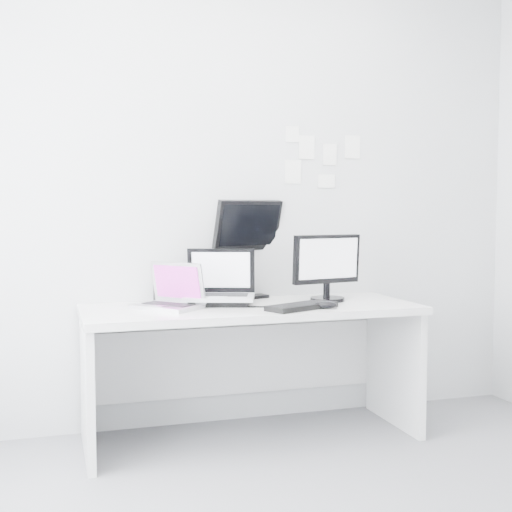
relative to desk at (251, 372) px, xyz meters
name	(u,v)px	position (x,y,z in m)	size (l,w,h in m)	color
back_wall	(234,192)	(0.00, 0.35, 0.99)	(3.60, 3.60, 0.00)	#B9BBBE
desk	(251,372)	(0.00, 0.00, 0.00)	(1.80, 0.70, 0.73)	white
macbook	(166,285)	(-0.46, 0.03, 0.49)	(0.33, 0.25, 0.25)	#BBBAC0
speaker	(161,288)	(-0.44, 0.28, 0.45)	(0.08, 0.08, 0.16)	black
dell_laptop	(219,276)	(-0.16, 0.08, 0.52)	(0.38, 0.29, 0.31)	#AEB1B7
rear_monitor	(246,248)	(0.06, 0.31, 0.66)	(0.43, 0.16, 0.59)	black
samsung_monitor	(328,267)	(0.47, 0.06, 0.56)	(0.43, 0.20, 0.39)	black
keyboard	(302,306)	(0.22, -0.19, 0.38)	(0.40, 0.14, 0.03)	black
mouse	(326,305)	(0.34, -0.22, 0.39)	(0.12, 0.08, 0.04)	black
wall_note_0	(307,147)	(0.45, 0.34, 1.26)	(0.10, 0.00, 0.14)	white
wall_note_1	(330,155)	(0.60, 0.34, 1.22)	(0.09, 0.00, 0.13)	white
wall_note_2	(352,147)	(0.75, 0.34, 1.26)	(0.10, 0.00, 0.14)	white
wall_note_3	(327,181)	(0.58, 0.34, 1.05)	(0.11, 0.00, 0.08)	white
wall_note_4	(292,134)	(0.36, 0.34, 1.33)	(0.08, 0.00, 0.09)	white
wall_note_5	(293,172)	(0.36, 0.34, 1.11)	(0.10, 0.00, 0.14)	white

